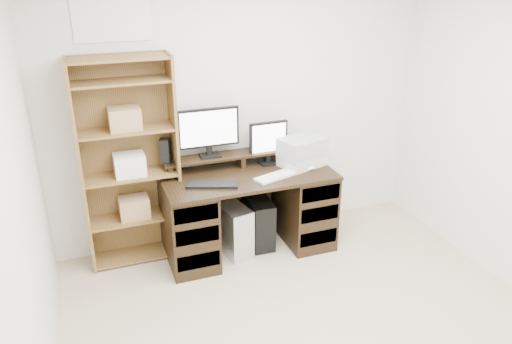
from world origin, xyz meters
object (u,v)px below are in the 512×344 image
bookshelf (129,161)px  tower_silver (232,228)px  monitor_small (268,141)px  printer (302,160)px  desk (248,210)px  monitor_wide (209,130)px  tower_black (258,220)px

bookshelf → tower_silver: bearing=-13.9°
monitor_small → printer: 0.35m
desk → tower_silver: desk is taller
monitor_small → bookshelf: (-1.24, 0.04, -0.05)m
monitor_small → printer: monitor_small is taller
monitor_wide → monitor_small: size_ratio=1.38×
printer → tower_silver: size_ratio=0.80×
tower_black → bookshelf: bearing=174.9°
desk → tower_black: size_ratio=3.21×
desk → bookshelf: (-0.98, 0.21, 0.53)m
tower_silver → tower_black: 0.28m
tower_black → monitor_wide: bearing=159.0°
desk → monitor_small: bearing=33.2°
monitor_wide → tower_silver: bearing=-61.6°
monitor_wide → tower_silver: 0.92m
monitor_small → tower_black: size_ratio=0.84×
desk → tower_black: 0.21m
monitor_small → bookshelf: bearing=176.5°
monitor_small → tower_silver: bearing=-160.4°
bookshelf → printer: bearing=-7.6°
printer → bookshelf: 1.52m
monitor_wide → bookshelf: size_ratio=0.30×
desk → printer: size_ratio=4.02×
printer → tower_silver: printer is taller
tower_silver → bookshelf: size_ratio=0.26×
desk → bookshelf: bookshelf is taller
monitor_small → monitor_wide: bearing=171.4°
monitor_small → printer: (0.26, -0.16, -0.17)m
tower_silver → monitor_small: bearing=9.7°
desk → tower_silver: 0.22m
desk → monitor_small: monitor_small is taller
printer → tower_black: bearing=155.4°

